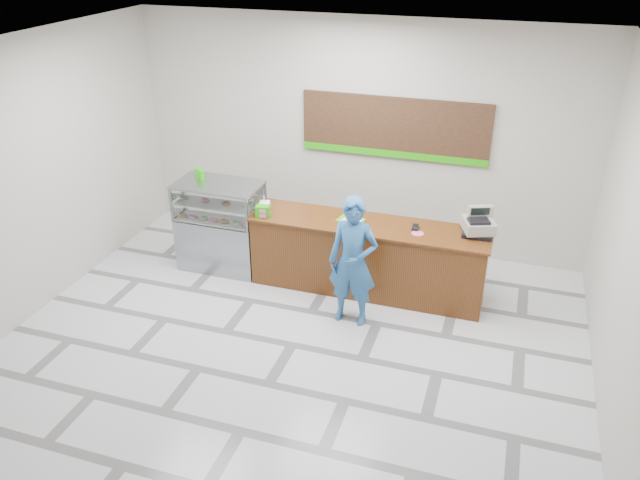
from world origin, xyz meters
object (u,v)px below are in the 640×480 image
(sales_counter, at_px, (367,257))
(serving_tray, at_px, (351,220))
(cash_register, at_px, (478,225))
(customer, at_px, (353,262))
(display_case, at_px, (221,225))

(sales_counter, height_order, serving_tray, serving_tray)
(cash_register, xyz_separation_m, customer, (-1.42, -0.92, -0.30))
(serving_tray, height_order, customer, customer)
(display_case, height_order, customer, customer)
(cash_register, bearing_deg, sales_counter, 165.18)
(cash_register, relative_size, customer, 0.29)
(customer, bearing_deg, sales_counter, 91.17)
(display_case, relative_size, customer, 0.77)
(sales_counter, height_order, display_case, display_case)
(sales_counter, relative_size, serving_tray, 8.25)
(customer, bearing_deg, display_case, 161.89)
(display_case, relative_size, cash_register, 2.67)
(sales_counter, xyz_separation_m, cash_register, (1.42, 0.14, 0.65))
(sales_counter, relative_size, display_case, 2.45)
(serving_tray, distance_m, customer, 0.85)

